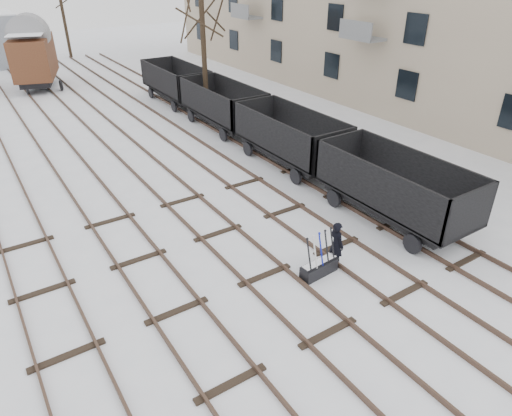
{
  "coord_description": "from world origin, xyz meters",
  "views": [
    {
      "loc": [
        -6.55,
        -9.48,
        8.81
      ],
      "look_at": [
        1.02,
        2.04,
        1.2
      ],
      "focal_mm": 32.0,
      "sensor_mm": 36.0,
      "label": 1
    }
  ],
  "objects": [
    {
      "name": "tree_far_right",
      "position": [
        3.91,
        40.08,
        3.96
      ],
      "size": [
        0.3,
        0.3,
        7.92
      ],
      "primitive_type": "cylinder",
      "color": "black",
      "rests_on": "ground"
    },
    {
      "name": "ground",
      "position": [
        0.0,
        0.0,
        0.0
      ],
      "size": [
        120.0,
        120.0,
        0.0
      ],
      "primitive_type": "plane",
      "color": "white",
      "rests_on": "ground"
    },
    {
      "name": "freight_wagon_a",
      "position": [
        6.0,
        0.31,
        0.96
      ],
      "size": [
        2.45,
        6.12,
        2.5
      ],
      "color": "black",
      "rests_on": "ground"
    },
    {
      "name": "freight_wagon_c",
      "position": [
        6.0,
        13.11,
        0.96
      ],
      "size": [
        2.45,
        6.12,
        2.5
      ],
      "color": "black",
      "rests_on": "ground"
    },
    {
      "name": "box_van_wagon",
      "position": [
        -1.11,
        28.86,
        2.38
      ],
      "size": [
        4.29,
        5.95,
        4.09
      ],
      "rotation": [
        0.0,
        0.0,
        -0.3
      ],
      "color": "black",
      "rests_on": "ground"
    },
    {
      "name": "worker",
      "position": [
        2.23,
        -0.77,
        0.8
      ],
      "size": [
        0.39,
        0.59,
        1.6
      ],
      "primitive_type": "imported",
      "rotation": [
        0.0,
        0.0,
        1.56
      ],
      "color": "black",
      "rests_on": "ground"
    },
    {
      "name": "ground_frame",
      "position": [
        1.48,
        -0.87,
        0.28
      ],
      "size": [
        1.33,
        0.52,
        1.49
      ],
      "rotation": [
        0.0,
        0.0,
        0.08
      ],
      "color": "black",
      "rests_on": "ground"
    },
    {
      "name": "freight_wagon_b",
      "position": [
        6.0,
        6.71,
        0.96
      ],
      "size": [
        2.45,
        6.12,
        2.5
      ],
      "color": "black",
      "rests_on": "ground"
    },
    {
      "name": "tree_near",
      "position": [
        6.18,
        15.46,
        3.6
      ],
      "size": [
        0.3,
        0.3,
        7.2
      ],
      "primitive_type": "cylinder",
      "color": "black",
      "rests_on": "ground"
    },
    {
      "name": "freight_wagon_d",
      "position": [
        6.0,
        19.51,
        0.96
      ],
      "size": [
        2.45,
        6.12,
        2.5
      ],
      "color": "black",
      "rests_on": "ground"
    },
    {
      "name": "tracks",
      "position": [
        -0.0,
        13.67,
        0.07
      ],
      "size": [
        13.9,
        52.0,
        0.16
      ],
      "color": "black",
      "rests_on": "ground"
    }
  ]
}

